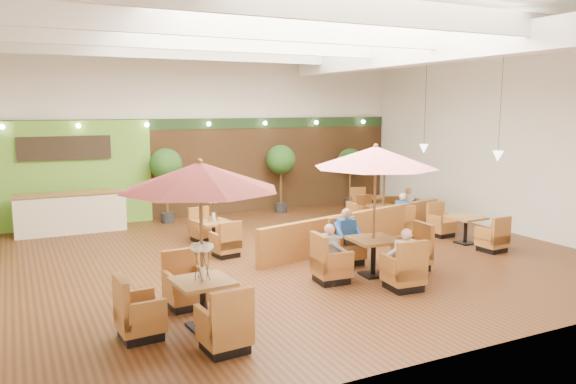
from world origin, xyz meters
TOP-DOWN VIEW (x-y plane):
  - room at (0.25, 1.22)m, footprint 14.04×14.00m
  - service_counter at (-4.40, 5.10)m, footprint 3.00×0.75m
  - booth_divider at (2.16, 0.09)m, footprint 6.46×1.79m
  - table_0 at (-3.23, -3.35)m, footprint 2.68×2.76m
  - table_1 at (1.00, -2.22)m, footprint 2.82×2.82m
  - table_2 at (4.00, 1.58)m, footprint 2.34×2.34m
  - table_3 at (-1.31, 1.55)m, footprint 0.92×2.46m
  - table_4 at (4.86, -0.92)m, footprint 0.88×2.50m
  - table_5 at (4.80, 3.23)m, footprint 0.97×2.38m
  - topiary_0 at (-1.55, 5.30)m, footprint 1.01×1.01m
  - topiary_1 at (2.40, 5.30)m, footprint 1.00×1.00m
  - topiary_2 at (5.20, 5.30)m, footprint 0.91×0.91m
  - diner_0 at (1.00, -3.26)m, footprint 0.39×0.31m
  - diner_1 at (1.00, -1.17)m, footprint 0.43×0.36m
  - diner_2 at (-0.04, -2.22)m, footprint 0.33×0.40m
  - diner_3 at (4.00, 0.71)m, footprint 0.38×0.32m
  - diner_4 at (4.86, 1.58)m, footprint 0.30×0.36m

SIDE VIEW (x-z plane):
  - table_5 at x=4.80m, z-range -0.10..0.74m
  - table_4 at x=4.86m, z-range -0.11..0.82m
  - booth_divider at x=2.16m, z-range 0.00..0.92m
  - table_3 at x=-1.31m, z-range -0.25..1.23m
  - service_counter at x=-4.40m, z-range -0.01..1.17m
  - diner_4 at x=4.86m, z-range 0.37..1.08m
  - diner_3 at x=4.00m, z-range 0.37..1.11m
  - diner_2 at x=-0.04m, z-range 0.36..1.14m
  - diner_0 at x=1.00m, z-range 0.36..1.15m
  - diner_1 at x=1.00m, z-range 0.35..1.19m
  - topiary_2 at x=5.20m, z-range 0.52..2.64m
  - table_2 at x=4.00m, z-range 0.45..2.82m
  - topiary_1 at x=2.40m, z-range 0.57..2.89m
  - topiary_0 at x=-1.55m, z-range 0.57..2.91m
  - table_1 at x=1.00m, z-range 0.50..3.34m
  - table_0 at x=-3.23m, z-range 0.59..3.38m
  - room at x=0.25m, z-range 0.87..6.39m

